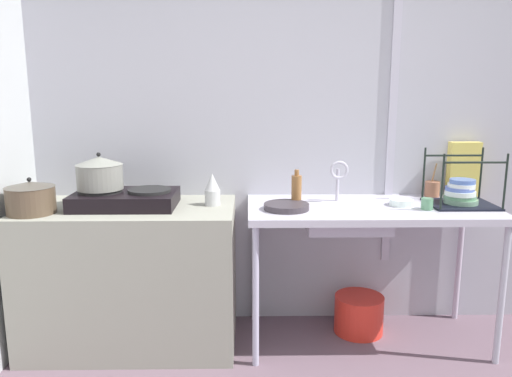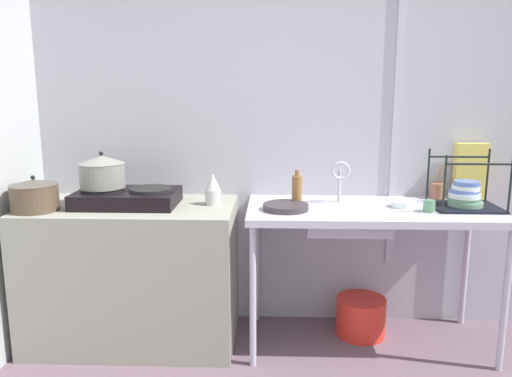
# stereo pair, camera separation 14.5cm
# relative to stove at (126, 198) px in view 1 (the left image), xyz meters

# --- Properties ---
(wall_back) EXTENTS (4.59, 0.10, 2.63)m
(wall_back) POSITION_rel_stove_xyz_m (1.26, 0.37, 0.43)
(wall_back) COLOR #ADADB8
(wall_back) RESTS_ON ground
(wall_metal_strip) EXTENTS (0.05, 0.01, 2.10)m
(wall_metal_strip) POSITION_rel_stove_xyz_m (1.60, 0.31, 0.57)
(wall_metal_strip) COLOR #B7B3C3
(counter_concrete) EXTENTS (1.21, 0.64, 0.83)m
(counter_concrete) POSITION_rel_stove_xyz_m (0.01, 0.00, -0.46)
(counter_concrete) COLOR gray
(counter_concrete) RESTS_ON ground
(counter_sink) EXTENTS (1.41, 0.64, 0.83)m
(counter_sink) POSITION_rel_stove_xyz_m (1.41, 0.00, -0.11)
(counter_sink) COLOR #B7B3C3
(counter_sink) RESTS_ON ground
(stove) EXTENTS (0.58, 0.37, 0.10)m
(stove) POSITION_rel_stove_xyz_m (0.00, 0.00, 0.00)
(stove) COLOR black
(stove) RESTS_ON counter_concrete
(pot_on_left_burner) EXTENTS (0.26, 0.26, 0.21)m
(pot_on_left_burner) POSITION_rel_stove_xyz_m (-0.14, 0.00, 0.15)
(pot_on_left_burner) COLOR gray
(pot_on_left_burner) RESTS_ON stove
(pot_beside_stove) EXTENTS (0.26, 0.26, 0.20)m
(pot_beside_stove) POSITION_rel_stove_xyz_m (-0.47, -0.15, 0.04)
(pot_beside_stove) COLOR brown
(pot_beside_stove) RESTS_ON counter_concrete
(percolator) EXTENTS (0.09, 0.09, 0.19)m
(percolator) POSITION_rel_stove_xyz_m (0.49, 0.03, 0.04)
(percolator) COLOR #BABBBC
(percolator) RESTS_ON counter_concrete
(sink_basin) EXTENTS (0.47, 0.30, 0.13)m
(sink_basin) POSITION_rel_stove_xyz_m (1.26, -0.04, -0.11)
(sink_basin) COLOR #B7B3C3
(sink_basin) RESTS_ON counter_sink
(faucet) EXTENTS (0.11, 0.06, 0.25)m
(faucet) POSITION_rel_stove_xyz_m (1.24, 0.11, 0.12)
(faucet) COLOR #B7B3C3
(faucet) RESTS_ON counter_sink
(frying_pan) EXTENTS (0.25, 0.25, 0.03)m
(frying_pan) POSITION_rel_stove_xyz_m (0.91, -0.08, -0.03)
(frying_pan) COLOR #352F35
(frying_pan) RESTS_ON counter_sink
(dish_rack) EXTENTS (0.37, 0.31, 0.32)m
(dish_rack) POSITION_rel_stove_xyz_m (1.93, 0.01, 0.02)
(dish_rack) COLOR black
(dish_rack) RESTS_ON counter_sink
(cup_by_rack) EXTENTS (0.07, 0.07, 0.06)m
(cup_by_rack) POSITION_rel_stove_xyz_m (1.70, -0.09, -0.02)
(cup_by_rack) COLOR #5A926A
(cup_by_rack) RESTS_ON counter_sink
(small_bowl_on_drainboard) EXTENTS (0.14, 0.14, 0.04)m
(small_bowl_on_drainboard) POSITION_rel_stove_xyz_m (1.59, 0.01, -0.03)
(small_bowl_on_drainboard) COLOR white
(small_bowl_on_drainboard) RESTS_ON counter_sink
(bottle_by_sink) EXTENTS (0.06, 0.06, 0.21)m
(bottle_by_sink) POSITION_rel_stove_xyz_m (0.98, 0.03, 0.04)
(bottle_by_sink) COLOR brown
(bottle_by_sink) RESTS_ON counter_sink
(cereal_box) EXTENTS (0.19, 0.07, 0.34)m
(cereal_box) POSITION_rel_stove_xyz_m (2.05, 0.27, 0.12)
(cereal_box) COLOR #DEC859
(cereal_box) RESTS_ON counter_sink
(utensil_jar) EXTENTS (0.09, 0.09, 0.21)m
(utensil_jar) POSITION_rel_stove_xyz_m (1.85, 0.25, 0.00)
(utensil_jar) COLOR #9E6449
(utensil_jar) RESTS_ON counter_sink
(bucket_on_floor) EXTENTS (0.30, 0.30, 0.24)m
(bucket_on_floor) POSITION_rel_stove_xyz_m (1.39, 0.10, -0.76)
(bucket_on_floor) COLOR red
(bucket_on_floor) RESTS_ON ground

